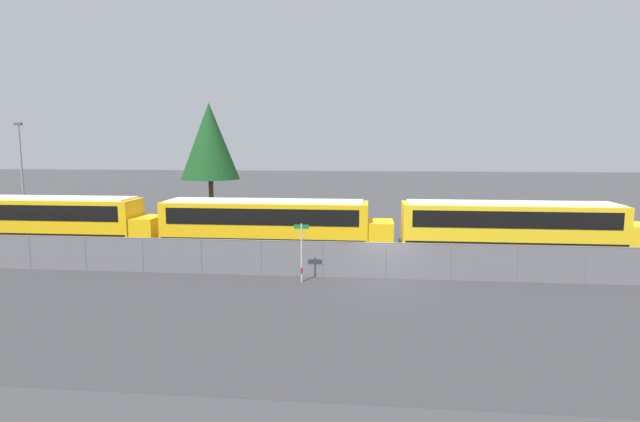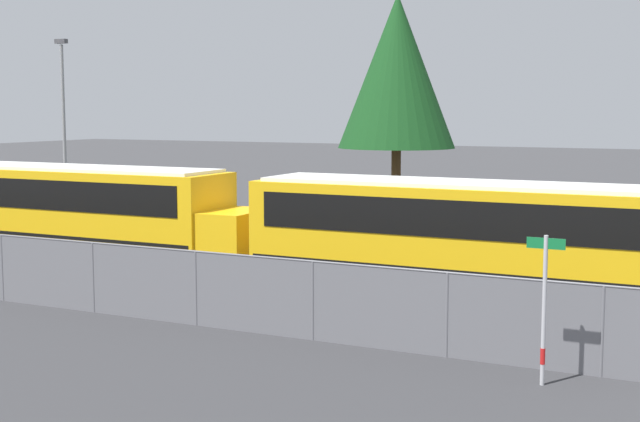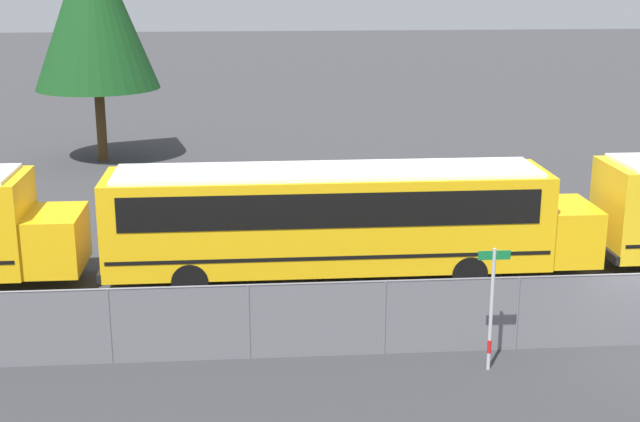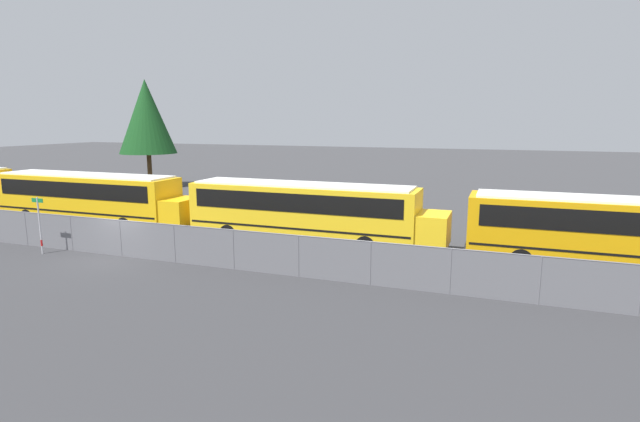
# 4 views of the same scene
# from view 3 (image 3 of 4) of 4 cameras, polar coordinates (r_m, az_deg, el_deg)

# --- Properties ---
(school_bus_2) EXTENTS (13.70, 2.55, 3.20)m
(school_bus_2) POSITION_cam_3_polar(r_m,az_deg,el_deg) (24.62, 1.18, -0.24)
(school_bus_2) COLOR yellow
(school_bus_2) RESTS_ON ground_plane
(street_sign) EXTENTS (0.70, 0.09, 2.80)m
(street_sign) POSITION_cam_3_polar(r_m,az_deg,el_deg) (19.63, 10.92, -6.00)
(street_sign) COLOR #B7B7BC
(street_sign) RESTS_ON ground_plane
(tree_0) EXTENTS (5.42, 5.42, 10.30)m
(tree_0) POSITION_cam_3_polar(r_m,az_deg,el_deg) (40.67, -14.31, 12.52)
(tree_0) COLOR #51381E
(tree_0) RESTS_ON ground_plane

